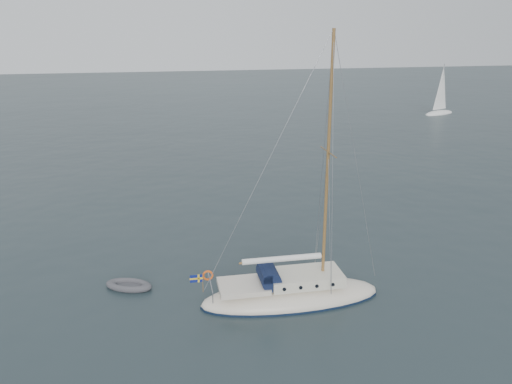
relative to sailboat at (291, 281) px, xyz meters
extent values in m
plane|color=black|center=(-0.41, 2.82, -1.08)|extent=(300.00, 300.00, 0.00)
ellipsoid|color=silver|center=(0.00, 0.00, -0.92)|extent=(9.52, 2.96, 1.59)
cube|color=#EEE8CD|center=(0.74, 0.00, 0.17)|extent=(3.81, 2.01, 0.58)
cube|color=silver|center=(-2.54, 0.00, 0.00)|extent=(2.54, 2.01, 0.26)
cylinder|color=#111A36|center=(-1.22, 0.00, 0.46)|extent=(1.02, 1.74, 1.02)
cube|color=#111A36|center=(-1.43, 0.00, 0.67)|extent=(0.48, 1.74, 0.42)
cylinder|color=olive|center=(1.69, 0.00, 6.22)|extent=(0.16, 0.16, 12.69)
cylinder|color=olive|center=(1.69, 0.00, 6.85)|extent=(0.05, 2.33, 0.05)
cylinder|color=olive|center=(-0.53, 0.00, 1.30)|extent=(4.44, 0.11, 0.11)
cylinder|color=white|center=(-0.53, 0.00, 1.35)|extent=(4.13, 0.30, 0.30)
cylinder|color=#93949B|center=(-4.23, 0.00, 0.45)|extent=(0.04, 2.33, 0.04)
torus|color=#E95718|center=(-4.29, 0.63, 0.45)|extent=(0.57, 0.11, 0.57)
cylinder|color=olive|center=(-4.60, 0.00, 0.35)|extent=(0.03, 0.03, 0.95)
cube|color=navy|center=(-4.92, 0.00, 0.66)|extent=(0.63, 0.02, 0.40)
cube|color=yellow|center=(-4.92, 0.00, 0.66)|extent=(0.66, 0.03, 0.10)
cube|color=yellow|center=(-4.80, 0.00, 0.66)|extent=(0.10, 0.03, 0.42)
cylinder|color=black|center=(-0.64, 1.01, 0.17)|extent=(0.19, 0.06, 0.19)
cylinder|color=black|center=(-0.64, -1.02, 0.17)|extent=(0.19, 0.06, 0.19)
cylinder|color=black|center=(0.21, 1.01, 0.17)|extent=(0.19, 0.06, 0.19)
cylinder|color=black|center=(0.21, -1.02, 0.17)|extent=(0.19, 0.06, 0.19)
cylinder|color=black|center=(1.05, 1.01, 0.17)|extent=(0.19, 0.06, 0.19)
cylinder|color=black|center=(1.05, -1.02, 0.17)|extent=(0.19, 0.06, 0.19)
cylinder|color=black|center=(1.90, 1.01, 0.17)|extent=(0.19, 0.06, 0.19)
cylinder|color=black|center=(1.90, -1.02, 0.17)|extent=(0.19, 0.06, 0.19)
cube|color=#49484D|center=(-8.36, 3.16, -0.97)|extent=(1.62, 0.67, 0.10)
ellipsoid|color=white|center=(41.53, 52.76, -1.02)|extent=(6.56, 2.19, 1.09)
cylinder|color=#93949B|center=(41.53, 52.76, 3.30)|extent=(0.11, 0.11, 7.66)
cone|color=white|center=(41.48, 52.76, 3.30)|extent=(3.50, 3.50, 7.11)
camera|label=1|loc=(-6.89, -22.26, 12.51)|focal=35.00mm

